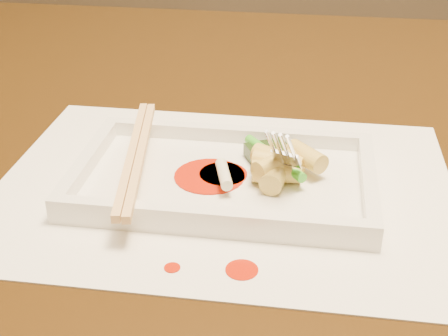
# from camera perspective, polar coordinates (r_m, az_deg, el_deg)

# --- Properties ---
(table) EXTENTS (1.40, 0.90, 0.75)m
(table) POSITION_cam_1_polar(r_m,az_deg,el_deg) (0.71, 6.28, -4.07)
(table) COLOR black
(table) RESTS_ON ground
(placemat) EXTENTS (0.40, 0.30, 0.00)m
(placemat) POSITION_cam_1_polar(r_m,az_deg,el_deg) (0.55, 0.00, -1.70)
(placemat) COLOR white
(placemat) RESTS_ON table
(sauce_splatter_a) EXTENTS (0.02, 0.02, 0.00)m
(sauce_splatter_a) POSITION_cam_1_polar(r_m,az_deg,el_deg) (0.45, 1.64, -9.28)
(sauce_splatter_a) COLOR #BD1C05
(sauce_splatter_a) RESTS_ON placemat
(sauce_splatter_b) EXTENTS (0.01, 0.01, 0.00)m
(sauce_splatter_b) POSITION_cam_1_polar(r_m,az_deg,el_deg) (0.46, -4.76, -9.07)
(sauce_splatter_b) COLOR #BD1C05
(sauce_splatter_b) RESTS_ON placemat
(plate_base) EXTENTS (0.26, 0.16, 0.01)m
(plate_base) POSITION_cam_1_polar(r_m,az_deg,el_deg) (0.55, 0.00, -1.28)
(plate_base) COLOR white
(plate_base) RESTS_ON placemat
(plate_rim_far) EXTENTS (0.26, 0.01, 0.01)m
(plate_rim_far) POSITION_cam_1_polar(r_m,az_deg,el_deg) (0.61, 1.03, 3.13)
(plate_rim_far) COLOR white
(plate_rim_far) RESTS_ON plate_base
(plate_rim_near) EXTENTS (0.26, 0.01, 0.01)m
(plate_rim_near) POSITION_cam_1_polar(r_m,az_deg,el_deg) (0.48, -1.30, -4.58)
(plate_rim_near) COLOR white
(plate_rim_near) RESTS_ON plate_base
(plate_rim_left) EXTENTS (0.01, 0.14, 0.01)m
(plate_rim_left) POSITION_cam_1_polar(r_m,az_deg,el_deg) (0.57, -12.38, 0.63)
(plate_rim_left) COLOR white
(plate_rim_left) RESTS_ON plate_base
(plate_rim_right) EXTENTS (0.01, 0.14, 0.01)m
(plate_rim_right) POSITION_cam_1_polar(r_m,az_deg,el_deg) (0.54, 13.10, -1.22)
(plate_rim_right) COLOR white
(plate_rim_right) RESTS_ON plate_base
(veg_piece) EXTENTS (0.05, 0.04, 0.01)m
(veg_piece) POSITION_cam_1_polar(r_m,az_deg,el_deg) (0.57, 4.04, 1.46)
(veg_piece) COLOR black
(veg_piece) RESTS_ON plate_base
(scallion_white) EXTENTS (0.02, 0.04, 0.01)m
(scallion_white) POSITION_cam_1_polar(r_m,az_deg,el_deg) (0.53, -0.01, -0.56)
(scallion_white) COLOR #EAEACC
(scallion_white) RESTS_ON plate_base
(scallion_green) EXTENTS (0.06, 0.07, 0.01)m
(scallion_green) POSITION_cam_1_polar(r_m,az_deg,el_deg) (0.55, 4.61, 0.96)
(scallion_green) COLOR green
(scallion_green) RESTS_ON plate_base
(chopstick_a) EXTENTS (0.04, 0.21, 0.01)m
(chopstick_a) POSITION_cam_1_polar(r_m,az_deg,el_deg) (0.55, -8.41, 1.28)
(chopstick_a) COLOR #E3B271
(chopstick_a) RESTS_ON plate_rim_near
(chopstick_b) EXTENTS (0.04, 0.21, 0.01)m
(chopstick_b) POSITION_cam_1_polar(r_m,az_deg,el_deg) (0.55, -7.62, 1.23)
(chopstick_b) COLOR #E3B271
(chopstick_b) RESTS_ON plate_rim_near
(fork) EXTENTS (0.09, 0.10, 0.14)m
(fork) POSITION_cam_1_polar(r_m,az_deg,el_deg) (0.53, 7.92, 6.51)
(fork) COLOR silver
(fork) RESTS_ON plate_base
(sauce_blob_0) EXTENTS (0.06, 0.06, 0.00)m
(sauce_blob_0) POSITION_cam_1_polar(r_m,az_deg,el_deg) (0.55, -1.34, -0.73)
(sauce_blob_0) COLOR #BD1C05
(sauce_blob_0) RESTS_ON plate_base
(sauce_blob_1) EXTENTS (0.04, 0.04, 0.00)m
(sauce_blob_1) POSITION_cam_1_polar(r_m,az_deg,el_deg) (0.55, -0.07, -0.56)
(sauce_blob_1) COLOR #BD1C05
(sauce_blob_1) RESTS_ON plate_base
(rice_cake_0) EXTENTS (0.05, 0.04, 0.02)m
(rice_cake_0) POSITION_cam_1_polar(r_m,az_deg,el_deg) (0.56, 4.96, 0.75)
(rice_cake_0) COLOR #DFD068
(rice_cake_0) RESTS_ON plate_base
(rice_cake_1) EXTENTS (0.05, 0.03, 0.02)m
(rice_cake_1) POSITION_cam_1_polar(r_m,az_deg,el_deg) (0.55, 4.96, 0.45)
(rice_cake_1) COLOR #DFD068
(rice_cake_1) RESTS_ON plate_base
(rice_cake_2) EXTENTS (0.04, 0.04, 0.02)m
(rice_cake_2) POSITION_cam_1_polar(r_m,az_deg,el_deg) (0.55, 7.54, 1.08)
(rice_cake_2) COLOR #DFD068
(rice_cake_2) RESTS_ON plate_base
(rice_cake_3) EXTENTS (0.04, 0.02, 0.02)m
(rice_cake_3) POSITION_cam_1_polar(r_m,az_deg,el_deg) (0.54, 4.81, -0.31)
(rice_cake_3) COLOR #DFD068
(rice_cake_3) RESTS_ON plate_base
(rice_cake_4) EXTENTS (0.03, 0.05, 0.02)m
(rice_cake_4) POSITION_cam_1_polar(r_m,az_deg,el_deg) (0.53, 4.79, -0.45)
(rice_cake_4) COLOR #DFD068
(rice_cake_4) RESTS_ON plate_base
(rice_cake_5) EXTENTS (0.04, 0.04, 0.02)m
(rice_cake_5) POSITION_cam_1_polar(r_m,az_deg,el_deg) (0.53, 4.69, 0.25)
(rice_cake_5) COLOR #DFD068
(rice_cake_5) RESTS_ON plate_base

